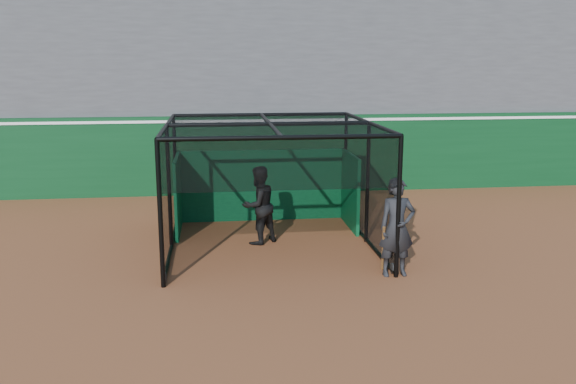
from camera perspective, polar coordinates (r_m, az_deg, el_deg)
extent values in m
plane|color=brown|center=(11.71, -1.32, -8.86)|extent=(120.00, 120.00, 0.00)
cube|color=#0A3918|center=(19.63, -3.79, 3.54)|extent=(50.00, 0.45, 2.50)
cube|color=white|center=(19.49, -3.84, 6.73)|extent=(50.00, 0.50, 0.08)
cube|color=#4C4C4F|center=(23.27, -4.43, 11.38)|extent=(50.00, 7.85, 7.75)
cube|color=#074924|center=(16.23, -2.41, 0.63)|extent=(4.43, 0.10, 1.90)
cylinder|color=black|center=(12.09, -11.52, -7.87)|extent=(0.08, 0.22, 0.22)
cylinder|color=black|center=(12.54, 9.81, -7.04)|extent=(0.08, 0.22, 0.22)
cylinder|color=black|center=(16.33, -10.35, -2.51)|extent=(0.08, 0.22, 0.22)
cylinder|color=black|center=(16.67, 5.45, -2.06)|extent=(0.08, 0.22, 0.22)
imported|color=black|center=(14.17, -2.77, -1.24)|extent=(1.13, 1.08, 1.83)
imported|color=black|center=(12.21, 10.16, -3.30)|extent=(0.73, 0.49, 1.97)
cylinder|color=#593819|center=(12.31, 8.89, -5.23)|extent=(0.15, 0.38, 0.99)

